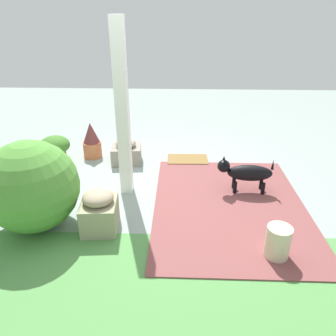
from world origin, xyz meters
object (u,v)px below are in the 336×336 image
at_px(stone_planter_nearest, 126,152).
at_px(terracotta_pot_spiky, 92,141).
at_px(stone_planter_far, 99,211).
at_px(doormat, 188,160).
at_px(porch_pillar, 122,113).
at_px(round_shrub, 32,186).
at_px(terracotta_pot_broad, 55,148).
at_px(ceramic_urn, 278,242).
at_px(dog, 246,172).

height_order(stone_planter_nearest, terracotta_pot_spiky, terracotta_pot_spiky).
relative_size(stone_planter_far, doormat, 0.73).
height_order(porch_pillar, round_shrub, porch_pillar).
relative_size(terracotta_pot_broad, terracotta_pot_spiky, 0.79).
height_order(round_shrub, doormat, round_shrub).
relative_size(stone_planter_far, ceramic_urn, 1.36).
xyz_separation_m(stone_planter_far, round_shrub, (0.69, -0.03, 0.27)).
bearing_deg(terracotta_pot_spiky, round_shrub, 85.85).
distance_m(stone_planter_far, doormat, 2.05).
distance_m(dog, ceramic_urn, 1.24).
bearing_deg(terracotta_pot_spiky, porch_pillar, 123.92).
height_order(porch_pillar, terracotta_pot_broad, porch_pillar).
relative_size(terracotta_pot_broad, doormat, 0.72).
height_order(stone_planter_far, doormat, stone_planter_far).
bearing_deg(porch_pillar, stone_planter_far, 78.82).
xyz_separation_m(dog, doormat, (0.71, -0.94, -0.26)).
height_order(porch_pillar, stone_planter_nearest, porch_pillar).
distance_m(porch_pillar, terracotta_pot_spiky, 1.50).
relative_size(stone_planter_nearest, stone_planter_far, 1.04).
bearing_deg(stone_planter_nearest, terracotta_pot_spiky, -17.67).
distance_m(terracotta_pot_broad, doormat, 2.04).
xyz_separation_m(stone_planter_nearest, round_shrub, (0.71, 1.67, 0.32)).
distance_m(porch_pillar, stone_planter_far, 1.18).
bearing_deg(round_shrub, porch_pillar, -137.19).
xyz_separation_m(round_shrub, dog, (-2.37, -0.82, -0.21)).
relative_size(terracotta_pot_broad, dog, 0.64).
xyz_separation_m(porch_pillar, ceramic_urn, (-1.61, 1.20, -0.88)).
bearing_deg(stone_planter_far, terracotta_pot_broad, -57.06).
xyz_separation_m(porch_pillar, dog, (-1.52, -0.03, -0.77)).
xyz_separation_m(stone_planter_nearest, dog, (-1.66, 0.85, 0.11)).
relative_size(stone_planter_nearest, terracotta_pot_spiky, 0.84).
relative_size(dog, ceramic_urn, 2.08).
bearing_deg(round_shrub, stone_planter_nearest, -113.03).
bearing_deg(porch_pillar, round_shrub, 42.81).
bearing_deg(doormat, round_shrub, 46.75).
relative_size(round_shrub, ceramic_urn, 2.89).
bearing_deg(ceramic_urn, doormat, -69.71).
bearing_deg(dog, porch_pillar, 1.04).
height_order(terracotta_pot_broad, terracotta_pot_spiky, terracotta_pot_spiky).
distance_m(stone_planter_nearest, round_shrub, 1.84).
xyz_separation_m(stone_planter_far, ceramic_urn, (-1.77, 0.38, -0.05)).
height_order(stone_planter_nearest, ceramic_urn, stone_planter_nearest).
xyz_separation_m(terracotta_pot_spiky, dog, (-2.24, 1.04, 0.01)).
xyz_separation_m(stone_planter_far, terracotta_pot_broad, (1.05, -1.62, 0.03)).
xyz_separation_m(round_shrub, terracotta_pot_spiky, (-0.13, -1.85, -0.22)).
xyz_separation_m(terracotta_pot_broad, dog, (-2.73, 0.77, 0.03)).
bearing_deg(doormat, porch_pillar, 50.36).
distance_m(stone_planter_nearest, doormat, 0.96).
distance_m(stone_planter_far, dog, 1.88).
height_order(terracotta_pot_spiky, doormat, terracotta_pot_spiky).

